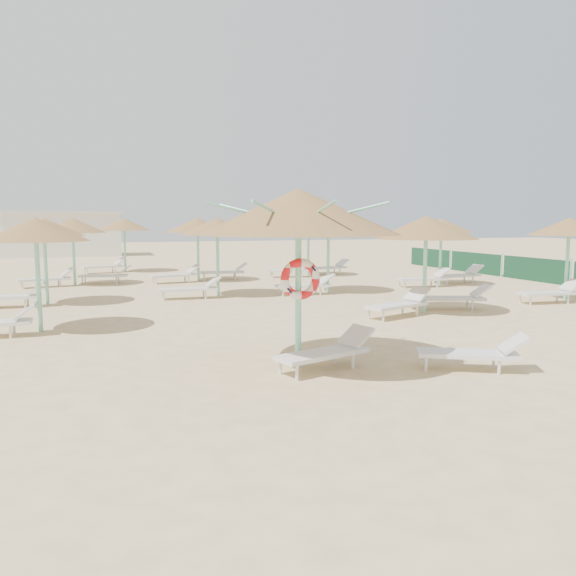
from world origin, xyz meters
name	(u,v)px	position (x,y,z in m)	size (l,w,h in m)	color
ground	(317,365)	(0.00, 0.00, 0.00)	(120.00, 120.00, 0.00)	#DFC188
main_palapa	(298,212)	(-0.38, -0.08, 2.72)	(3.49, 3.49, 3.13)	#7EDAB6
lounger_main_a	(328,351)	(0.08, -0.35, 0.32)	(1.96, 1.10, 0.68)	silver
lounger_main_b	(475,352)	(2.45, -1.23, 0.32)	(1.87, 1.31, 0.66)	silver
palapa_field	(253,228)	(1.78, 10.77, 2.29)	(19.26, 18.68, 2.72)	#7EDAB6
service_hut	(63,233)	(-6.00, 35.00, 1.64)	(8.40, 4.40, 3.25)	silver
windbreak_fence	(536,270)	(14.00, 9.96, 0.50)	(0.08, 19.84, 1.10)	#194B32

